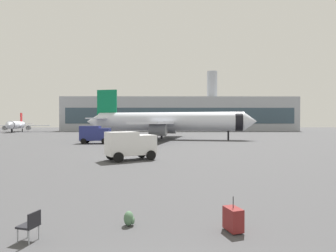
# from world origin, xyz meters

# --- Properties ---
(airplane_at_gate) EXTENTS (35.60, 32.32, 10.50)m
(airplane_at_gate) POSITION_xyz_m (0.27, 51.80, 3.66)
(airplane_at_gate) COLOR silver
(airplane_at_gate) RESTS_ON ground
(airplane_taxiing) EXTENTS (22.63, 24.77, 7.45)m
(airplane_taxiing) POSITION_xyz_m (-55.92, 97.95, 2.59)
(airplane_taxiing) COLOR silver
(airplane_taxiing) RESTS_ON ground
(service_truck) EXTENTS (4.84, 2.60, 2.90)m
(service_truck) POSITION_xyz_m (-11.83, 40.99, 1.61)
(service_truck) COLOR navy
(service_truck) RESTS_ON ground
(cargo_van) EXTENTS (4.82, 3.95, 2.60)m
(cargo_van) POSITION_xyz_m (-3.35, 20.66, 1.45)
(cargo_van) COLOR white
(cargo_van) RESTS_ON ground
(safety_cone_near) EXTENTS (0.44, 0.44, 0.64)m
(safety_cone_near) POSITION_xyz_m (-4.10, 60.93, 0.32)
(safety_cone_near) COLOR #F2590C
(safety_cone_near) RESTS_ON ground
(safety_cone_mid) EXTENTS (0.44, 0.44, 0.62)m
(safety_cone_mid) POSITION_xyz_m (-5.13, 32.92, 0.31)
(safety_cone_mid) COLOR #F2590C
(safety_cone_mid) RESTS_ON ground
(safety_cone_far) EXTENTS (0.44, 0.44, 0.74)m
(safety_cone_far) POSITION_xyz_m (-2.26, 58.57, 0.37)
(safety_cone_far) COLOR #F2590C
(safety_cone_far) RESTS_ON ground
(safety_cone_outer) EXTENTS (0.44, 0.44, 0.75)m
(safety_cone_outer) POSITION_xyz_m (-5.78, 56.37, 0.37)
(safety_cone_outer) COLOR #F2590C
(safety_cone_outer) RESTS_ON ground
(rolling_suitcase) EXTENTS (0.58, 0.73, 1.10)m
(rolling_suitcase) POSITION_xyz_m (2.03, 4.25, 0.39)
(rolling_suitcase) COLOR maroon
(rolling_suitcase) RESTS_ON ground
(traveller_backpack) EXTENTS (0.36, 0.40, 0.48)m
(traveller_backpack) POSITION_xyz_m (-1.30, 4.77, 0.23)
(traveller_backpack) COLOR #476B4C
(traveller_backpack) RESTS_ON ground
(gate_chair) EXTENTS (0.59, 0.59, 0.86)m
(gate_chair) POSITION_xyz_m (-3.98, 3.59, 0.50)
(gate_chair) COLOR black
(gate_chair) RESTS_ON ground
(terminal_building) EXTENTS (95.64, 22.69, 25.91)m
(terminal_building) POSITION_xyz_m (5.71, 114.90, 7.05)
(terminal_building) COLOR #9EA3AD
(terminal_building) RESTS_ON ground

